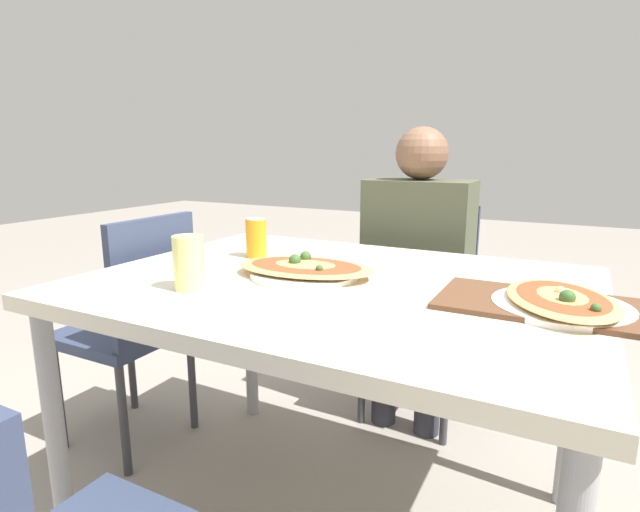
{
  "coord_description": "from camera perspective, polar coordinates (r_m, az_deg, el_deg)",
  "views": [
    {
      "loc": [
        0.56,
        -1.16,
        1.11
      ],
      "look_at": [
        -0.04,
        0.0,
        0.83
      ],
      "focal_mm": 28.0,
      "sensor_mm": 36.0,
      "label": 1
    }
  ],
  "objects": [
    {
      "name": "person_seated",
      "position": [
        1.99,
        11.0,
        0.06
      ],
      "size": [
        0.4,
        0.25,
        1.19
      ],
      "rotation": [
        0.0,
        0.0,
        3.14
      ],
      "color": "#2D2D38",
      "rests_on": "ground_plane"
    },
    {
      "name": "chair_side_left",
      "position": [
        1.96,
        -20.38,
        -6.84
      ],
      "size": [
        0.4,
        0.4,
        0.88
      ],
      "rotation": [
        0.0,
        0.0,
        1.57
      ],
      "color": "#2D3851",
      "rests_on": "ground_plane"
    },
    {
      "name": "dining_table",
      "position": [
        1.35,
        1.68,
        -5.48
      ],
      "size": [
        1.31,
        0.99,
        0.77
      ],
      "color": "beige",
      "rests_on": "ground_plane"
    },
    {
      "name": "pizza_main",
      "position": [
        1.37,
        -1.65,
        -1.47
      ],
      "size": [
        0.41,
        0.3,
        0.06
      ],
      "color": "white",
      "rests_on": "dining_table"
    },
    {
      "name": "chair_far_seated",
      "position": [
        2.15,
        11.65,
        -4.66
      ],
      "size": [
        0.4,
        0.4,
        0.88
      ],
      "rotation": [
        0.0,
        0.0,
        3.14
      ],
      "color": "#2D3851",
      "rests_on": "ground_plane"
    },
    {
      "name": "drink_glass",
      "position": [
        1.27,
        -14.76,
        -0.75
      ],
      "size": [
        0.08,
        0.08,
        0.14
      ],
      "color": "#E0DB7F",
      "rests_on": "dining_table"
    },
    {
      "name": "serving_tray",
      "position": [
        1.21,
        23.77,
        -5.06
      ],
      "size": [
        0.43,
        0.26,
        0.01
      ],
      "color": "brown",
      "rests_on": "dining_table"
    },
    {
      "name": "pizza_second",
      "position": [
        1.2,
        25.88,
        -4.72
      ],
      "size": [
        0.31,
        0.38,
        0.06
      ],
      "color": "white",
      "rests_on": "dining_table"
    },
    {
      "name": "soda_can",
      "position": [
        1.61,
        -7.31,
        2.07
      ],
      "size": [
        0.07,
        0.07,
        0.12
      ],
      "color": "orange",
      "rests_on": "dining_table"
    }
  ]
}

